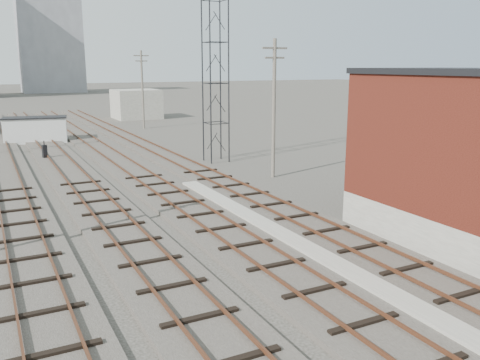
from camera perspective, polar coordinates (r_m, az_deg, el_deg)
ground at (r=62.00m, az=-17.03°, el=5.42°), size 320.00×320.00×0.00m
track_right at (r=42.37m, az=-8.62°, el=2.80°), size 3.20×90.00×0.39m
track_mid_right at (r=41.32m, az=-13.88°, el=2.31°), size 3.20×90.00×0.39m
track_mid_left at (r=40.63m, az=-19.38°, el=1.79°), size 3.20×90.00×0.39m
track_left at (r=40.33m, az=-25.00°, el=1.23°), size 3.20×90.00×0.39m
platform_curb at (r=19.72m, az=9.46°, el=-8.87°), size 0.90×28.00×0.26m
lattice_tower at (r=39.10m, az=-2.79°, el=12.99°), size 1.60×1.60×15.00m
utility_pole_right_a at (r=33.44m, az=3.83°, el=8.38°), size 1.80×0.24×9.00m
utility_pole_right_b at (r=61.14m, az=-10.90°, el=10.17°), size 1.80×0.24×9.00m
apartment_right at (r=151.90m, az=-20.56°, el=14.13°), size 16.00×12.00×26.00m
shed_right at (r=73.51m, az=-11.57°, el=8.36°), size 6.00×6.00×4.00m
switch_stand at (r=42.98m, az=-21.08°, el=2.99°), size 0.41×0.41×1.43m
site_trailer at (r=53.21m, az=-21.96°, el=5.28°), size 6.19×3.45×2.47m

